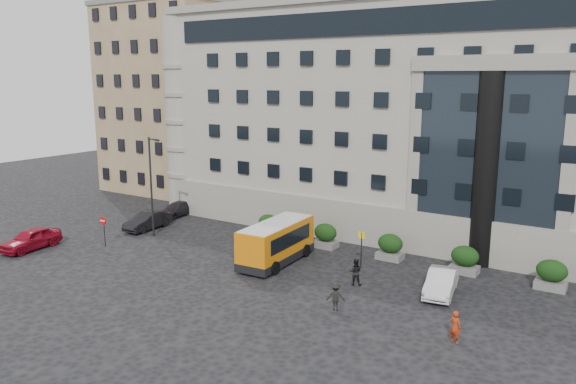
# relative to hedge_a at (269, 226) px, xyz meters

# --- Properties ---
(ground) EXTENTS (120.00, 120.00, 0.00)m
(ground) POSITION_rel_hedge_a_xyz_m (4.00, -7.80, -0.93)
(ground) COLOR black
(ground) RESTS_ON ground
(civic_building) EXTENTS (44.00, 24.00, 18.00)m
(civic_building) POSITION_rel_hedge_a_xyz_m (10.00, 14.20, 8.07)
(civic_building) COLOR gray
(civic_building) RESTS_ON ground
(entrance_column) EXTENTS (1.80, 1.80, 13.00)m
(entrance_column) POSITION_rel_hedge_a_xyz_m (16.00, 2.50, 5.57)
(entrance_column) COLOR black
(entrance_column) RESTS_ON ground
(apartment_near) EXTENTS (14.00, 14.00, 20.00)m
(apartment_near) POSITION_rel_hedge_a_xyz_m (-20.00, 12.20, 9.07)
(apartment_near) COLOR #8C6F51
(apartment_near) RESTS_ON ground
(apartment_far) EXTENTS (13.00, 13.00, 22.00)m
(apartment_far) POSITION_rel_hedge_a_xyz_m (-23.00, 30.20, 10.07)
(apartment_far) COLOR brown
(apartment_far) RESTS_ON ground
(hedge_a) EXTENTS (1.80, 1.26, 1.84)m
(hedge_a) POSITION_rel_hedge_a_xyz_m (0.00, 0.00, 0.00)
(hedge_a) COLOR #5F5F5D
(hedge_a) RESTS_ON ground
(hedge_b) EXTENTS (1.80, 1.26, 1.84)m
(hedge_b) POSITION_rel_hedge_a_xyz_m (5.20, 0.00, 0.00)
(hedge_b) COLOR #5F5F5D
(hedge_b) RESTS_ON ground
(hedge_c) EXTENTS (1.80, 1.26, 1.84)m
(hedge_c) POSITION_rel_hedge_a_xyz_m (10.40, 0.00, 0.00)
(hedge_c) COLOR #5F5F5D
(hedge_c) RESTS_ON ground
(hedge_d) EXTENTS (1.80, 1.26, 1.84)m
(hedge_d) POSITION_rel_hedge_a_xyz_m (15.60, 0.00, 0.00)
(hedge_d) COLOR #5F5F5D
(hedge_d) RESTS_ON ground
(hedge_e) EXTENTS (1.80, 1.26, 1.84)m
(hedge_e) POSITION_rel_hedge_a_xyz_m (20.80, 0.00, 0.00)
(hedge_e) COLOR #5F5F5D
(hedge_e) RESTS_ON ground
(street_lamp) EXTENTS (1.16, 0.18, 8.00)m
(street_lamp) POSITION_rel_hedge_a_xyz_m (-7.94, -4.80, 3.44)
(street_lamp) COLOR #262628
(street_lamp) RESTS_ON ground
(bus_stop_sign) EXTENTS (0.50, 0.08, 2.52)m
(bus_stop_sign) POSITION_rel_hedge_a_xyz_m (9.50, -2.80, 0.80)
(bus_stop_sign) COLOR #262628
(bus_stop_sign) RESTS_ON ground
(no_entry_sign) EXTENTS (0.64, 0.16, 2.32)m
(no_entry_sign) POSITION_rel_hedge_a_xyz_m (-9.00, -8.84, 0.72)
(no_entry_sign) COLOR #262628
(no_entry_sign) RESTS_ON ground
(minibus) EXTENTS (2.88, 6.91, 2.84)m
(minibus) POSITION_rel_hedge_a_xyz_m (4.08, -4.92, 0.64)
(minibus) COLOR orange
(minibus) RESTS_ON ground
(red_truck) EXTENTS (2.65, 5.34, 2.83)m
(red_truck) POSITION_rel_hedge_a_xyz_m (-7.98, 5.98, 0.52)
(red_truck) COLOR maroon
(red_truck) RESTS_ON ground
(parked_car_a) EXTENTS (2.27, 4.76, 1.57)m
(parked_car_a) POSITION_rel_hedge_a_xyz_m (-13.00, -12.30, -0.14)
(parked_car_a) COLOR maroon
(parked_car_a) RESTS_ON ground
(parked_car_b) EXTENTS (1.82, 4.57, 1.48)m
(parked_car_b) POSITION_rel_hedge_a_xyz_m (-9.89, -3.62, -0.19)
(parked_car_b) COLOR black
(parked_car_b) RESTS_ON ground
(parked_car_c) EXTENTS (1.96, 4.41, 1.26)m
(parked_car_c) POSITION_rel_hedge_a_xyz_m (-11.08, 1.17, -0.30)
(parked_car_c) COLOR black
(parked_car_c) RESTS_ON ground
(parked_car_d) EXTENTS (2.60, 5.01, 1.35)m
(parked_car_d) POSITION_rel_hedge_a_xyz_m (-10.24, 8.20, -0.25)
(parked_car_d) COLOR black
(parked_car_d) RESTS_ON ground
(white_taxi) EXTENTS (2.25, 4.61, 1.46)m
(white_taxi) POSITION_rel_hedge_a_xyz_m (15.45, -4.34, -0.20)
(white_taxi) COLOR silver
(white_taxi) RESTS_ON ground
(pedestrian_a) EXTENTS (0.70, 0.58, 1.64)m
(pedestrian_a) POSITION_rel_hedge_a_xyz_m (18.00, -10.14, -0.11)
(pedestrian_a) COLOR #A92F10
(pedestrian_a) RESTS_ON ground
(pedestrian_b) EXTENTS (0.98, 0.87, 1.68)m
(pedestrian_b) POSITION_rel_hedge_a_xyz_m (10.54, -5.80, -0.09)
(pedestrian_b) COLOR black
(pedestrian_b) RESTS_ON ground
(pedestrian_c) EXTENTS (1.18, 0.98, 1.58)m
(pedestrian_c) POSITION_rel_hedge_a_xyz_m (11.32, -9.82, -0.14)
(pedestrian_c) COLOR black
(pedestrian_c) RESTS_ON ground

